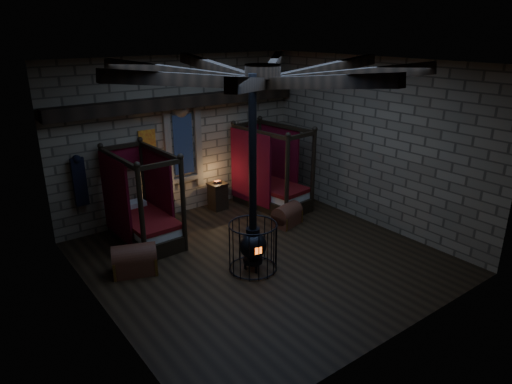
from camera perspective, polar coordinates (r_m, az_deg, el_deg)
room at (r=9.20m, az=0.49°, el=13.04°), size 7.02×7.02×4.29m
bed_left at (r=11.18m, az=-13.90°, el=-3.33°), size 1.17×2.13×2.19m
bed_right at (r=12.99m, az=1.75°, el=0.69°), size 1.40×2.30×2.28m
trunk_left at (r=9.90m, az=-14.92°, el=-8.24°), size 1.02×0.84×0.65m
trunk_right at (r=11.83m, az=3.90°, el=-2.95°), size 0.88×0.69×0.57m
nightstand_left at (r=12.06m, az=-11.32°, el=-2.39°), size 0.44×0.42×0.82m
nightstand_right at (r=12.82m, az=-4.79°, el=-0.47°), size 0.50×0.48×0.83m
stove at (r=9.54m, az=-0.39°, el=-6.33°), size 1.02×1.02×4.05m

